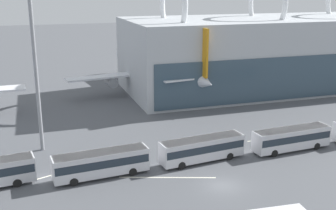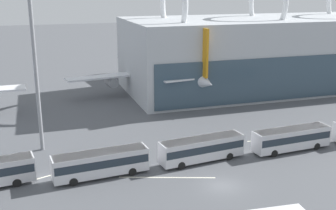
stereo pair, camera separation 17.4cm
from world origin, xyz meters
The scene contains 10 objects.
ground_plane centered at (0.00, 0.00, 0.00)m, with size 440.00×440.00×0.00m, color #515459.
airliner_at_gate_far centered at (6.85, 47.10, 5.29)m, with size 41.86×43.23×14.92m.
shuttle_bus_1 centered at (-12.83, 6.69, 1.87)m, with size 11.57×3.47×3.17m.
shuttle_bus_2 centered at (0.40, 7.26, 1.87)m, with size 11.62×3.82×3.17m.
shuttle_bus_3 centered at (13.62, 6.96, 1.87)m, with size 11.53×3.23×3.17m.
floodlight_mast centered at (-19.26, 17.87, 18.73)m, with size 2.10×2.10×31.13m.
lane_stripe_0 centered at (16.76, 10.65, 0.00)m, with size 8.30×0.25×0.01m, color silver.
lane_stripe_1 centered at (-5.38, 4.02, 0.00)m, with size 11.57×0.25×0.01m, color silver.
lane_stripe_3 centered at (14.43, 11.85, 0.00)m, with size 9.75×0.25×0.01m, color silver.
lane_stripe_5 centered at (-18.47, 9.00, 0.00)m, with size 9.25×0.25×0.01m, color silver.
Camera 2 is at (-19.44, -39.82, 22.15)m, focal length 45.00 mm.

